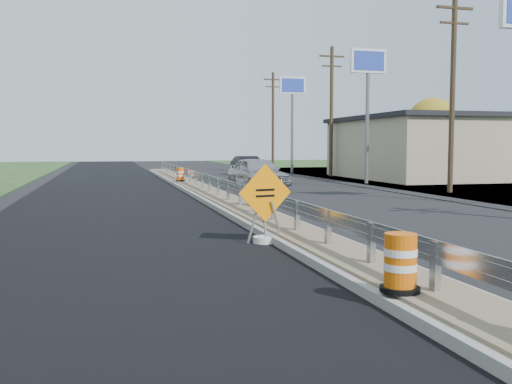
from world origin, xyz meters
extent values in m
plane|color=black|center=(0.00, 0.00, 0.00)|extent=(140.00, 140.00, 0.00)
cube|color=black|center=(-4.40, 10.00, 0.01)|extent=(7.20, 120.00, 0.01)
cube|color=gray|center=(0.00, 8.00, 0.09)|extent=(1.60, 55.00, 0.18)
cube|color=brown|center=(0.00, 8.00, 0.20)|extent=(1.25, 55.00, 0.05)
cube|color=silver|center=(0.00, -8.00, 0.58)|extent=(0.10, 0.15, 0.70)
cube|color=silver|center=(0.00, -6.00, 0.58)|extent=(0.10, 0.15, 0.70)
cube|color=silver|center=(0.00, -4.00, 0.58)|extent=(0.10, 0.15, 0.70)
cube|color=silver|center=(0.00, -2.00, 0.58)|extent=(0.10, 0.15, 0.70)
cube|color=silver|center=(0.00, 0.00, 0.58)|extent=(0.10, 0.15, 0.70)
cube|color=silver|center=(0.00, 2.00, 0.58)|extent=(0.10, 0.15, 0.70)
cube|color=silver|center=(0.00, 4.00, 0.58)|extent=(0.10, 0.15, 0.70)
cube|color=silver|center=(0.00, 6.00, 0.58)|extent=(0.10, 0.15, 0.70)
cube|color=silver|center=(0.00, 8.00, 0.58)|extent=(0.10, 0.15, 0.70)
cube|color=silver|center=(0.00, 10.00, 0.58)|extent=(0.10, 0.15, 0.70)
cube|color=silver|center=(0.00, 12.00, 0.58)|extent=(0.10, 0.15, 0.70)
cube|color=silver|center=(0.00, 14.00, 0.58)|extent=(0.10, 0.15, 0.70)
cube|color=silver|center=(0.00, 16.00, 0.58)|extent=(0.10, 0.15, 0.70)
cube|color=silver|center=(0.00, 18.00, 0.58)|extent=(0.10, 0.15, 0.70)
cube|color=silver|center=(0.00, 20.00, 0.58)|extent=(0.10, 0.15, 0.70)
cube|color=silver|center=(0.00, 22.00, 0.58)|extent=(0.10, 0.15, 0.70)
cube|color=silver|center=(0.00, 24.00, 0.58)|extent=(0.10, 0.15, 0.70)
cube|color=silver|center=(0.00, 26.00, 0.58)|extent=(0.10, 0.15, 0.70)
cube|color=silver|center=(0.00, 28.00, 0.58)|extent=(0.10, 0.15, 0.70)
cube|color=silver|center=(0.00, 30.00, 0.58)|extent=(0.10, 0.15, 0.70)
cube|color=silver|center=(0.00, 32.00, 0.58)|extent=(0.10, 0.15, 0.70)
cube|color=silver|center=(0.00, 9.00, 0.78)|extent=(0.04, 46.00, 0.34)
cube|color=silver|center=(0.00, 9.00, 0.70)|extent=(0.06, 46.00, 0.03)
cube|color=silver|center=(0.00, 9.00, 0.86)|extent=(0.06, 46.00, 0.03)
cube|color=tan|center=(21.00, 20.00, 2.00)|extent=(18.00, 12.00, 4.00)
cube|color=black|center=(21.00, 20.00, 4.12)|extent=(18.50, 12.50, 0.30)
cube|color=black|center=(12.05, 20.00, 1.60)|extent=(0.08, 7.20, 2.20)
cylinder|color=slate|center=(10.50, 16.00, 3.40)|extent=(0.22, 0.22, 6.80)
cube|color=white|center=(10.50, 16.00, 7.20)|extent=(2.20, 0.25, 1.40)
cube|color=#263FB2|center=(10.50, 16.00, 7.20)|extent=(1.90, 0.30, 1.10)
cylinder|color=slate|center=(10.50, 30.00, 3.40)|extent=(0.22, 0.22, 6.80)
cube|color=white|center=(10.50, 30.00, 7.20)|extent=(2.20, 0.25, 1.40)
cube|color=#263FB2|center=(10.50, 30.00, 7.20)|extent=(1.90, 0.30, 1.10)
cylinder|color=#473523|center=(11.50, 9.00, 4.70)|extent=(0.26, 0.26, 9.40)
cube|color=#473523|center=(11.50, 9.00, 8.70)|extent=(1.90, 0.12, 0.12)
cube|color=#473523|center=(11.50, 9.00, 8.00)|extent=(1.50, 0.10, 0.10)
cylinder|color=#473523|center=(11.50, 24.00, 4.70)|extent=(0.26, 0.26, 9.40)
cube|color=#473523|center=(11.50, 24.00, 8.70)|extent=(1.90, 0.12, 0.12)
cube|color=#473523|center=(11.50, 24.00, 8.00)|extent=(1.50, 0.10, 0.10)
cylinder|color=#473523|center=(11.50, 39.00, 4.70)|extent=(0.26, 0.26, 9.40)
cube|color=#473523|center=(11.50, 39.00, 8.70)|extent=(1.90, 0.12, 0.12)
cube|color=#473523|center=(11.50, 39.00, 8.00)|extent=(1.50, 0.10, 0.10)
cylinder|color=#473523|center=(26.00, 34.00, 1.54)|extent=(0.36, 0.36, 3.08)
sphere|color=#A38E23|center=(26.00, 34.00, 4.55)|extent=(4.62, 4.62, 4.62)
cylinder|color=white|center=(-0.90, -2.36, 0.08)|extent=(0.56, 0.56, 0.16)
cube|color=slate|center=(-1.18, -2.36, 0.50)|extent=(0.33, 0.10, 0.97)
cube|color=slate|center=(-0.62, -2.36, 0.50)|extent=(0.33, 0.10, 0.97)
cube|color=slate|center=(-0.90, -2.31, 0.50)|extent=(0.09, 0.25, 0.99)
cube|color=orange|center=(-0.90, -2.36, 1.18)|extent=(1.32, 0.28, 1.34)
cube|color=black|center=(-0.90, -2.38, 1.25)|extent=(0.47, 0.10, 0.05)
cube|color=black|center=(-0.90, -2.38, 1.11)|extent=(0.47, 0.10, 0.05)
cylinder|color=black|center=(-0.51, -7.92, 0.27)|extent=(0.56, 0.56, 0.07)
cylinder|color=#DC5D09|center=(-0.51, -7.92, 0.66)|extent=(0.45, 0.45, 0.78)
cylinder|color=white|center=(-0.51, -7.92, 0.79)|extent=(0.46, 0.46, 0.10)
cylinder|color=white|center=(-0.51, -7.92, 0.58)|extent=(0.46, 0.46, 0.10)
cylinder|color=black|center=(0.55, 3.60, 0.27)|extent=(0.66, 0.66, 0.09)
cylinder|color=#D55208|center=(0.55, 3.60, 0.74)|extent=(0.53, 0.53, 0.93)
cylinder|color=white|center=(0.55, 3.60, 0.89)|extent=(0.55, 0.55, 0.12)
cylinder|color=white|center=(0.55, 3.60, 0.65)|extent=(0.55, 0.55, 0.12)
cylinder|color=black|center=(-0.34, 17.57, 0.27)|extent=(0.53, 0.53, 0.07)
cylinder|color=#FF590A|center=(-0.34, 17.57, 0.64)|extent=(0.42, 0.42, 0.74)
cylinder|color=white|center=(-0.34, 17.57, 0.76)|extent=(0.44, 0.44, 0.10)
cylinder|color=white|center=(-0.34, 17.57, 0.57)|extent=(0.44, 0.44, 0.10)
cylinder|color=black|center=(7.09, 27.41, 0.05)|extent=(0.68, 0.68, 0.09)
cylinder|color=#FF410A|center=(7.09, 27.41, 0.52)|extent=(0.55, 0.55, 0.96)
cylinder|color=white|center=(7.09, 27.41, 0.68)|extent=(0.56, 0.56, 0.13)
cylinder|color=white|center=(7.09, 27.41, 0.43)|extent=(0.56, 0.56, 0.13)
imported|color=#ACADB1|center=(3.05, 13.14, 0.85)|extent=(2.49, 5.17, 1.70)
imported|color=black|center=(6.08, 27.33, 0.73)|extent=(1.93, 4.58, 1.47)
camera|label=1|loc=(-4.44, -14.98, 2.27)|focal=40.00mm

